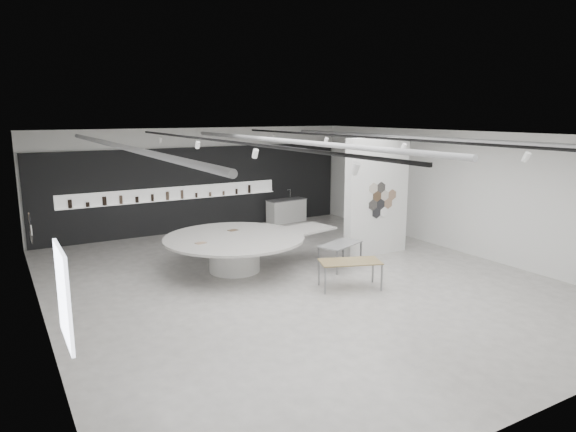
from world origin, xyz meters
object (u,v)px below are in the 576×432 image
partition_column (377,197)px  sample_table_stone (340,246)px  sample_table_wood (350,263)px  display_island (237,248)px  kitchen_counter (286,211)px

partition_column → sample_table_stone: size_ratio=2.37×
partition_column → sample_table_wood: 3.63m
sample_table_wood → partition_column: bearing=39.7°
partition_column → display_island: bearing=172.7°
partition_column → sample_table_stone: partition_column is taller
partition_column → display_island: 4.64m
display_island → kitchen_counter: size_ratio=3.24×
kitchen_counter → partition_column: bearing=-96.3°
display_island → kitchen_counter: kitchen_counter is taller
sample_table_wood → kitchen_counter: (2.65, 7.75, -0.19)m
kitchen_counter → sample_table_stone: bearing=-112.5°
sample_table_wood → sample_table_stone: sample_table_wood is taller
partition_column → kitchen_counter: 5.71m
display_island → sample_table_stone: 2.92m
sample_table_stone → display_island: bearing=155.6°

